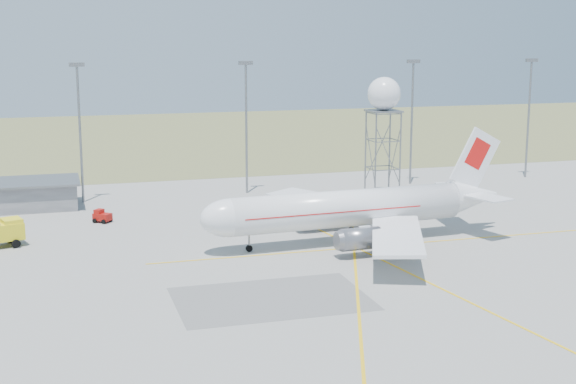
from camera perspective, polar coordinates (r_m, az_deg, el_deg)
name	(u,v)px	position (r m, az deg, el deg)	size (l,w,h in m)	color
ground	(550,332)	(71.18, 18.15, -9.47)	(400.00, 400.00, 0.00)	#A1A09B
grass_strip	(216,135)	(199.76, -5.15, 4.03)	(400.00, 120.00, 0.03)	#5A6236
building_grey	(11,195)	(120.66, -19.09, -0.21)	(19.00, 10.00, 3.90)	gray
mast_a	(79,121)	(121.11, -14.61, 4.91)	(2.20, 0.50, 20.50)	slate
mast_b	(246,116)	(124.45, -2.99, 5.41)	(2.20, 0.50, 20.50)	slate
mast_c	(412,111)	(133.76, 8.81, 5.69)	(2.20, 0.50, 20.50)	slate
mast_d	(529,108)	(144.50, 16.77, 5.74)	(2.20, 0.50, 20.50)	slate
airliner_main	(351,209)	(95.49, 4.51, -1.21)	(38.87, 37.72, 13.22)	white
radar_tower	(383,130)	(123.12, 6.79, 4.42)	(5.03, 5.03, 18.21)	slate
baggage_tug	(102,218)	(108.80, -13.08, -1.78)	(2.71, 2.67, 1.73)	#A2110B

